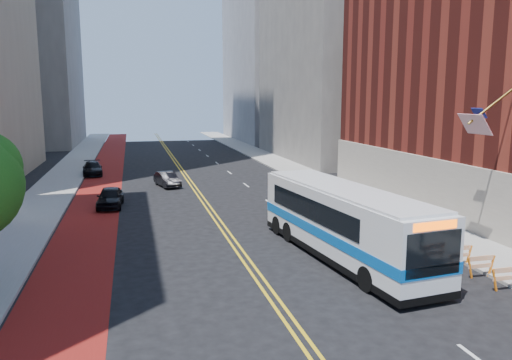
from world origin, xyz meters
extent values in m
plane|color=black|center=(0.00, 0.00, 0.00)|extent=(160.00, 160.00, 0.00)
cube|color=gray|center=(-12.00, 30.00, 0.07)|extent=(4.00, 140.00, 0.15)
cube|color=gray|center=(12.00, 30.00, 0.07)|extent=(4.00, 140.00, 0.15)
cube|color=maroon|center=(-8.10, 30.00, 0.00)|extent=(3.60, 140.00, 0.01)
cube|color=gold|center=(-0.18, 30.00, 0.00)|extent=(0.14, 140.00, 0.01)
cube|color=gold|center=(0.18, 30.00, 0.00)|extent=(0.14, 140.00, 0.01)
cube|color=silver|center=(4.80, 6.00, 0.01)|extent=(0.14, 2.20, 0.01)
cube|color=silver|center=(4.80, 14.00, 0.01)|extent=(0.14, 2.20, 0.01)
cube|color=silver|center=(4.80, 22.00, 0.01)|extent=(0.14, 2.20, 0.01)
cube|color=silver|center=(4.80, 30.00, 0.01)|extent=(0.14, 2.20, 0.01)
cube|color=silver|center=(4.80, 38.00, 0.01)|extent=(0.14, 2.20, 0.01)
cube|color=silver|center=(4.80, 46.00, 0.01)|extent=(0.14, 2.20, 0.01)
cube|color=silver|center=(4.80, 54.00, 0.01)|extent=(0.14, 2.20, 0.01)
cube|color=silver|center=(4.80, 62.00, 0.01)|extent=(0.14, 2.20, 0.01)
cube|color=silver|center=(4.80, 70.00, 0.01)|extent=(0.14, 2.20, 0.01)
cube|color=silver|center=(4.80, 78.00, 0.01)|extent=(0.14, 2.20, 0.01)
cube|color=silver|center=(4.80, 86.00, 0.01)|extent=(0.14, 2.20, 0.01)
cube|color=#9E9384|center=(14.05, 12.00, 2.00)|extent=(0.50, 36.00, 4.00)
cube|color=black|center=(14.15, 13.00, 1.10)|extent=(0.35, 2.80, 2.20)
cube|color=black|center=(14.15, 20.00, 1.10)|extent=(0.35, 2.80, 2.20)
cylinder|color=#A57F33|center=(12.70, 8.00, 7.60)|extent=(2.85, 0.12, 2.05)
cube|color=#B21419|center=(11.70, 8.00, 6.60)|extent=(0.75, 1.90, 1.05)
cube|color=navy|center=(12.25, 8.45, 7.15)|extent=(0.39, 0.85, 0.52)
cube|color=slate|center=(23.00, 48.00, 20.00)|extent=(18.00, 26.00, 40.00)
cube|color=orange|center=(9.05, 2.65, 0.50)|extent=(0.32, 0.06, 0.99)
cube|color=orange|center=(9.60, 2.65, 0.90)|extent=(1.25, 0.05, 0.22)
cube|color=orange|center=(9.60, 2.65, 0.55)|extent=(1.25, 0.05, 0.18)
cube|color=orange|center=(9.05, 4.20, 0.50)|extent=(0.32, 0.06, 0.99)
cube|color=orange|center=(10.15, 4.20, 0.50)|extent=(0.32, 0.06, 0.99)
cube|color=orange|center=(9.60, 4.20, 0.90)|extent=(1.25, 0.05, 0.22)
cube|color=orange|center=(9.60, 4.20, 0.55)|extent=(1.25, 0.05, 0.18)
cube|color=orange|center=(9.05, 5.75, 0.50)|extent=(0.32, 0.06, 0.99)
cube|color=orange|center=(10.15, 5.75, 0.50)|extent=(0.32, 0.06, 0.99)
cube|color=orange|center=(9.60, 5.75, 0.90)|extent=(1.25, 0.05, 0.22)
cube|color=orange|center=(9.60, 5.75, 0.55)|extent=(1.25, 0.05, 0.18)
cube|color=orange|center=(9.05, 7.30, 0.50)|extent=(0.32, 0.06, 0.99)
cube|color=orange|center=(10.15, 7.30, 0.50)|extent=(0.32, 0.06, 0.99)
cube|color=orange|center=(9.60, 7.30, 0.90)|extent=(1.25, 0.05, 0.22)
cube|color=orange|center=(9.60, 7.30, 0.55)|extent=(1.25, 0.05, 0.18)
cube|color=orange|center=(9.05, 8.85, 0.50)|extent=(0.32, 0.06, 0.99)
cube|color=orange|center=(10.15, 8.85, 0.50)|extent=(0.32, 0.06, 0.99)
cube|color=orange|center=(9.60, 8.85, 0.90)|extent=(1.25, 0.05, 0.22)
cube|color=orange|center=(9.60, 8.85, 0.55)|extent=(1.25, 0.05, 0.18)
cube|color=silver|center=(4.76, 8.24, 1.93)|extent=(4.30, 13.27, 3.09)
cube|color=#0653AC|center=(4.76, 8.24, 1.47)|extent=(4.35, 13.31, 0.49)
cube|color=black|center=(4.66, 9.10, 2.44)|extent=(3.91, 9.39, 1.03)
cube|color=black|center=(5.51, 1.80, 2.17)|extent=(2.48, 0.39, 1.74)
cube|color=black|center=(4.02, 14.68, 2.39)|extent=(2.26, 0.37, 1.09)
cube|color=#FF5905|center=(5.51, 1.79, 3.26)|extent=(1.97, 0.31, 0.33)
cube|color=silver|center=(4.76, 8.24, 3.53)|extent=(4.09, 12.60, 0.13)
cube|color=black|center=(4.76, 8.24, 0.38)|extent=(4.34, 13.30, 0.33)
cylinder|color=black|center=(3.97, 3.95, 0.54)|extent=(0.45, 1.12, 1.09)
cylinder|color=black|center=(6.51, 4.24, 0.54)|extent=(0.45, 1.12, 1.09)
cylinder|color=black|center=(3.07, 11.71, 0.54)|extent=(0.45, 1.12, 1.09)
cylinder|color=black|center=(5.61, 12.01, 0.54)|extent=(0.45, 1.12, 1.09)
cylinder|color=black|center=(2.89, 13.27, 0.54)|extent=(0.45, 1.12, 1.09)
cylinder|color=black|center=(5.43, 13.56, 0.54)|extent=(0.45, 1.12, 1.09)
imported|color=black|center=(-6.95, 23.32, 0.73)|extent=(2.00, 4.40, 1.47)
imported|color=black|center=(-2.28, 30.99, 0.66)|extent=(2.33, 4.25, 1.33)
imported|color=black|center=(-9.30, 39.61, 0.69)|extent=(2.29, 4.87, 1.37)
camera|label=1|loc=(-5.25, -13.97, 7.93)|focal=35.00mm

